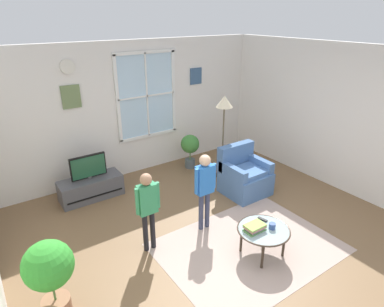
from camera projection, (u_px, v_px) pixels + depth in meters
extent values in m
cube|color=brown|center=(233.00, 248.00, 4.70)|extent=(6.17, 6.67, 0.02)
cube|color=silver|center=(132.00, 110.00, 6.53)|extent=(5.57, 0.12, 2.63)
cube|color=silver|center=(146.00, 96.00, 6.53)|extent=(1.23, 0.02, 1.66)
cube|color=white|center=(145.00, 52.00, 6.19)|extent=(1.29, 0.04, 0.06)
cube|color=white|center=(149.00, 135.00, 6.84)|extent=(1.29, 0.04, 0.06)
cube|color=white|center=(118.00, 100.00, 6.19)|extent=(0.06, 0.04, 1.66)
cube|color=white|center=(173.00, 92.00, 6.83)|extent=(0.06, 0.04, 1.66)
cube|color=white|center=(147.00, 96.00, 6.51)|extent=(0.03, 0.04, 1.66)
cube|color=white|center=(147.00, 96.00, 6.51)|extent=(1.23, 0.04, 0.03)
cube|color=#667A4C|center=(71.00, 97.00, 5.69)|extent=(0.32, 0.03, 0.40)
cube|color=#38567A|center=(196.00, 76.00, 7.04)|extent=(0.28, 0.03, 0.34)
cylinder|color=silver|center=(67.00, 67.00, 5.49)|extent=(0.24, 0.04, 0.24)
cube|color=silver|center=(362.00, 124.00, 5.67)|extent=(0.12, 6.07, 2.63)
cube|color=tan|center=(248.00, 247.00, 4.71)|extent=(2.44, 1.84, 0.01)
cube|color=#4C4C51|center=(91.00, 188.00, 5.90)|extent=(1.09, 0.43, 0.39)
cube|color=black|center=(96.00, 196.00, 5.75)|extent=(0.98, 0.02, 0.02)
cylinder|color=#4C4C4C|center=(90.00, 177.00, 5.81)|extent=(0.08, 0.08, 0.05)
cube|color=black|center=(88.00, 166.00, 5.73)|extent=(0.62, 0.05, 0.41)
cube|color=#1E4C33|center=(89.00, 167.00, 5.71)|extent=(0.58, 0.01, 0.37)
cube|color=#476B9E|center=(245.00, 183.00, 6.05)|extent=(0.76, 0.72, 0.42)
cube|color=#476B9E|center=(236.00, 156.00, 6.11)|extent=(0.76, 0.16, 0.45)
cube|color=#476B9E|center=(233.00, 172.00, 5.76)|extent=(0.12, 0.65, 0.20)
cube|color=#476B9E|center=(259.00, 163.00, 6.10)|extent=(0.12, 0.65, 0.20)
cube|color=#4D73AA|center=(248.00, 171.00, 5.91)|extent=(0.61, 0.50, 0.08)
cylinder|color=#99B2B7|center=(264.00, 230.00, 4.43)|extent=(0.69, 0.69, 0.02)
torus|color=#3F3328|center=(264.00, 230.00, 4.43)|extent=(0.71, 0.71, 0.02)
cylinder|color=#33281E|center=(241.00, 240.00, 4.56)|extent=(0.04, 0.04, 0.39)
cylinder|color=#33281E|center=(262.00, 230.00, 4.77)|extent=(0.04, 0.04, 0.39)
cylinder|color=#33281E|center=(263.00, 256.00, 4.25)|extent=(0.04, 0.04, 0.39)
cylinder|color=#33281E|center=(284.00, 244.00, 4.46)|extent=(0.04, 0.04, 0.39)
cube|color=#5B944B|center=(254.00, 230.00, 4.40)|extent=(0.28, 0.17, 0.02)
cube|color=#7E66C9|center=(255.00, 228.00, 4.39)|extent=(0.22, 0.15, 0.02)
cube|color=tan|center=(255.00, 227.00, 4.38)|extent=(0.26, 0.19, 0.03)
cube|color=#8BB44C|center=(255.00, 225.00, 4.37)|extent=(0.27, 0.18, 0.02)
cylinder|color=#334C8C|center=(272.00, 226.00, 4.43)|extent=(0.09, 0.09, 0.08)
cube|color=black|center=(262.00, 219.00, 4.62)|extent=(0.07, 0.15, 0.02)
cylinder|color=black|center=(145.00, 232.00, 4.54)|extent=(0.07, 0.07, 0.60)
cylinder|color=black|center=(153.00, 229.00, 4.60)|extent=(0.07, 0.07, 0.60)
cube|color=#338C59|center=(147.00, 199.00, 4.37)|extent=(0.26, 0.13, 0.42)
sphere|color=#A87A5B|center=(146.00, 179.00, 4.26)|extent=(0.16, 0.16, 0.16)
cylinder|color=#338C59|center=(137.00, 202.00, 4.27)|extent=(0.05, 0.05, 0.38)
cylinder|color=#338C59|center=(158.00, 195.00, 4.43)|extent=(0.05, 0.05, 0.38)
cylinder|color=#333851|center=(201.00, 212.00, 4.99)|extent=(0.07, 0.07, 0.62)
cylinder|color=#333851|center=(207.00, 209.00, 5.05)|extent=(0.07, 0.07, 0.62)
cube|color=blue|center=(205.00, 179.00, 4.81)|extent=(0.27, 0.14, 0.44)
sphere|color=#D8AD8C|center=(205.00, 160.00, 4.69)|extent=(0.17, 0.17, 0.17)
cylinder|color=blue|center=(197.00, 182.00, 4.71)|extent=(0.06, 0.06, 0.40)
cylinder|color=blue|center=(214.00, 176.00, 4.87)|extent=(0.06, 0.06, 0.40)
cylinder|color=#4C565B|center=(190.00, 163.00, 7.11)|extent=(0.22, 0.22, 0.19)
cylinder|color=#4C7238|center=(190.00, 156.00, 7.04)|extent=(0.02, 0.02, 0.16)
sphere|color=#3C7D34|center=(190.00, 144.00, 6.93)|extent=(0.39, 0.39, 0.39)
cylinder|color=#4C7238|center=(54.00, 292.00, 3.48)|extent=(0.02, 0.02, 0.21)
sphere|color=green|center=(48.00, 265.00, 3.34)|extent=(0.52, 0.52, 0.52)
cylinder|color=black|center=(222.00, 175.00, 6.76)|extent=(0.26, 0.26, 0.03)
cylinder|color=brown|center=(223.00, 143.00, 6.48)|extent=(0.03, 0.03, 1.45)
cone|color=beige|center=(224.00, 101.00, 6.16)|extent=(0.32, 0.32, 0.22)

